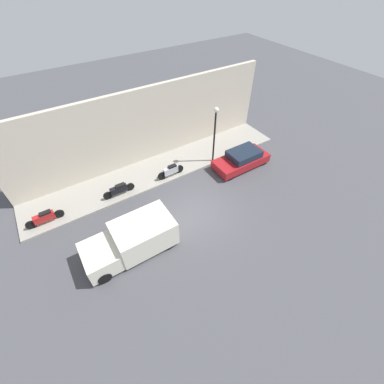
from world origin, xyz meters
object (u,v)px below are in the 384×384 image
Objects in this scene: scooter_silver at (171,171)px; streetlamp at (215,127)px; delivery_van at (131,240)px; parked_car at (242,159)px; motorcycle_red at (44,217)px; motorcycle_black at (119,189)px.

scooter_silver is 0.47× the size of streetlamp.
streetlamp is (3.90, -7.89, 2.01)m from delivery_van.
parked_car is at bearing -75.49° from delivery_van.
delivery_van is 2.39× the size of scooter_silver.
streetlamp is at bearing -91.96° from scooter_silver.
motorcycle_red is (4.27, 3.47, -0.33)m from delivery_van.
motorcycle_red is at bearing 88.11° from streetlamp.
scooter_silver reaches higher than motorcycle_black.
scooter_silver is 7.96m from motorcycle_red.
parked_car is 1.98× the size of motorcycle_black.
delivery_van reaches higher than motorcycle_red.
streetlamp is (-0.12, -3.41, 2.32)m from scooter_silver.
motorcycle_red reaches higher than motorcycle_black.
parked_car is at bearing -136.31° from streetlamp.
scooter_silver is 3.61m from motorcycle_black.
parked_car is 8.62m from motorcycle_black.
parked_car is at bearing -98.29° from motorcycle_red.
motorcycle_red is at bearing 88.96° from motorcycle_black.
motorcycle_black is at bearing 78.05° from parked_car.
scooter_silver is at bearing -92.86° from motorcycle_black.
scooter_silver is at bearing 88.04° from streetlamp.
scooter_silver reaches higher than motorcycle_red.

